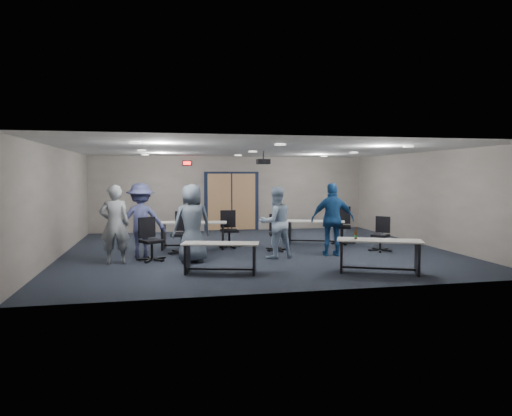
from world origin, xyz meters
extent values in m
plane|color=black|center=(0.00, 0.00, 0.00)|extent=(10.00, 10.00, 0.00)
cube|color=slate|center=(0.00, 4.50, 1.35)|extent=(10.00, 0.04, 2.70)
cube|color=slate|center=(0.00, -4.50, 1.35)|extent=(10.00, 0.04, 2.70)
cube|color=slate|center=(-5.00, 0.00, 1.35)|extent=(0.04, 9.00, 2.70)
cube|color=slate|center=(5.00, 0.00, 1.35)|extent=(0.04, 9.00, 2.70)
cube|color=silver|center=(0.00, 0.00, 2.70)|extent=(10.00, 9.00, 0.04)
cube|color=black|center=(0.00, 4.47, 1.05)|extent=(2.00, 0.06, 2.20)
cube|color=#AF7950|center=(-0.45, 4.45, 1.05)|extent=(0.85, 0.04, 2.05)
cube|color=#AF7950|center=(0.45, 4.45, 1.05)|extent=(0.85, 0.04, 2.05)
cube|color=black|center=(-1.60, 4.45, 2.45)|extent=(0.32, 0.05, 0.18)
cube|color=#FF0C0C|center=(-1.60, 4.42, 2.45)|extent=(0.26, 0.02, 0.12)
cylinder|color=black|center=(0.30, 0.50, 2.58)|extent=(0.04, 0.04, 0.24)
cube|color=black|center=(0.30, 0.50, 2.40)|extent=(0.35, 0.30, 0.14)
cylinder|color=black|center=(0.30, 0.35, 2.40)|extent=(0.08, 0.03, 0.08)
cube|color=beige|center=(-1.32, -2.74, 0.62)|extent=(1.65, 0.90, 0.03)
cube|color=black|center=(-1.99, -2.56, 0.30)|extent=(0.16, 0.47, 0.61)
cube|color=black|center=(-0.65, -2.92, 0.30)|extent=(0.16, 0.47, 0.61)
cube|color=black|center=(-1.32, -2.74, 0.09)|extent=(1.36, 0.40, 0.03)
cube|color=beige|center=(1.90, -3.36, 0.68)|extent=(1.80, 1.20, 0.03)
cube|color=black|center=(1.20, -3.06, 0.33)|extent=(0.25, 0.50, 0.66)
cube|color=black|center=(2.60, -3.66, 0.33)|extent=(0.25, 0.50, 0.66)
cube|color=black|center=(1.90, -3.36, 0.09)|extent=(1.41, 0.65, 0.04)
cube|color=beige|center=(-1.66, 0.53, 0.73)|extent=(1.90, 0.89, 0.03)
cube|color=black|center=(-2.47, 0.66, 0.36)|extent=(0.14, 0.56, 0.71)
cube|color=black|center=(-0.86, 0.40, 0.36)|extent=(0.14, 0.56, 0.71)
cube|color=black|center=(-1.66, 0.53, 0.10)|extent=(1.62, 0.30, 0.04)
cube|color=beige|center=(1.92, 0.72, 0.67)|extent=(1.78, 1.13, 0.03)
cube|color=black|center=(1.22, 0.99, 0.33)|extent=(0.23, 0.50, 0.66)
cube|color=black|center=(2.62, 0.45, 0.33)|extent=(0.23, 0.50, 0.66)
cube|color=black|center=(1.92, 0.72, 0.09)|extent=(1.42, 0.58, 0.04)
cylinder|color=#AE1717|center=(2.54, 0.48, 0.74)|extent=(0.08, 0.08, 0.11)
imported|color=gray|center=(-3.55, -1.24, 0.91)|extent=(0.70, 0.50, 1.81)
imported|color=#4C5868|center=(-1.82, -1.41, 0.92)|extent=(0.99, 0.75, 1.83)
imported|color=#ACC5E4|center=(0.22, -1.25, 0.87)|extent=(0.97, 0.82, 1.75)
imported|color=navy|center=(1.70, -1.24, 0.92)|extent=(1.14, 0.64, 1.83)
imported|color=#474D81|center=(-3.00, -0.47, 0.92)|extent=(1.19, 0.70, 1.83)
camera|label=1|loc=(-2.48, -11.99, 2.03)|focal=32.00mm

